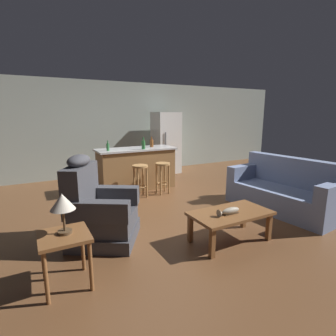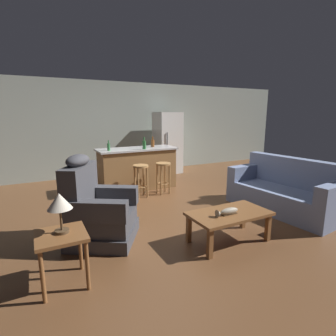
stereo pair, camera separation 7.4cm
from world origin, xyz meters
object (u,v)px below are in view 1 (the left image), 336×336
Objects in this scene: recliner_near_lamp at (98,211)px; kitchen_island at (136,168)px; bottle_tall_green at (108,147)px; bottle_short_amber at (152,143)px; couch at (284,192)px; end_table at (65,244)px; bar_stool_right at (163,172)px; refrigerator at (166,143)px; coffee_table at (230,216)px; bar_stool_left at (140,175)px; fish_figurine at (229,211)px; table_lamp at (63,204)px; bottle_wine_dark at (143,145)px.

kitchen_island is (1.42, 2.15, 0.06)m from recliner_near_lamp.
bottle_tall_green is 0.90× the size of bottle_short_amber.
couch is 3.05m from bottle_short_amber.
bar_stool_right is (2.31, 2.34, 0.01)m from end_table.
coffee_table is at bearing -106.58° from refrigerator.
recliner_near_lamp is 0.98m from end_table.
bottle_tall_green is (-0.84, 2.91, 0.67)m from coffee_table.
bar_stool_left is 0.52m from bar_stool_right.
fish_figurine is at bearing -96.21° from bottle_short_amber.
end_table is 1.37× the size of table_lamp.
kitchen_island is 0.88m from bottle_tall_green.
refrigerator is at bearing 51.11° from end_table.
bottle_short_amber is (-1.42, 2.61, 0.70)m from couch.
coffee_table is at bearing -82.33° from bar_stool_left.
bottle_tall_green is (-0.75, 2.97, 0.57)m from fish_figurine.
bottle_wine_dark is (0.76, -0.14, 0.02)m from bottle_tall_green.
couch is at bearing 6.14° from end_table.
table_lamp is 3.38m from bottle_wine_dark.
bottle_wine_dark is at bearing -139.21° from bottle_short_amber.
coffee_table is 3.03m from kitchen_island.
bar_stool_right is at bearing -120.03° from refrigerator.
bottle_wine_dark reaches higher than couch.
bottle_wine_dark reaches higher than coffee_table.
bottle_tall_green is (1.27, 2.86, 0.57)m from end_table.
bottle_short_amber reaches higher than table_lamp.
couch is at bearing -54.50° from kitchen_island.
coffee_table is 1.73m from couch.
end_table is 0.32× the size of refrigerator.
recliner_near_lamp is at bearing -109.94° from bottle_tall_green.
bar_stool_right is 0.75m from bottle_wine_dark.
bottle_wine_dark is at bearing 126.01° from bar_stool_right.
couch is at bearing -52.77° from bar_stool_right.
coffee_table is at bearing -86.99° from kitchen_island.
couch is 4.81× the size of table_lamp.
recliner_near_lamp is at bearing 148.09° from fish_figurine.
bottle_wine_dark is (-0.33, -0.29, 0.01)m from bottle_short_amber.
bottle_short_amber is (2.36, 3.01, 0.58)m from end_table.
bar_stool_left is at bearing 95.58° from fish_figurine.
bar_stool_right is 2.15m from refrigerator.
bottle_short_amber reaches higher than bar_stool_right.
bar_stool_right is (1.78, 1.52, 0.05)m from recliner_near_lamp.
fish_figurine is 1.76m from recliner_near_lamp.
coffee_table is at bearing 9.97° from couch.
coffee_table is 0.62× the size of refrigerator.
end_table is 3.45m from bottle_wine_dark.
bottle_wine_dark is (1.50, 1.90, 0.63)m from recliner_near_lamp.
couch is (1.67, 0.46, -0.02)m from coffee_table.
refrigerator reaches higher than couch.
bottle_wine_dark is at bearing -10.10° from bottle_tall_green.
refrigerator is at bearing 59.97° from bar_stool_right.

